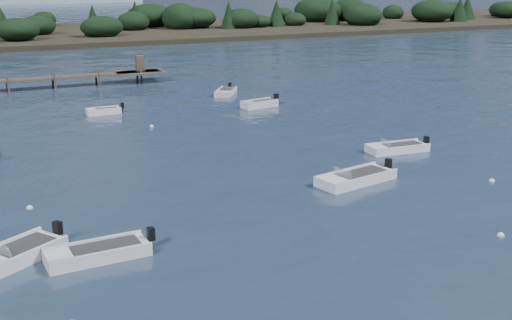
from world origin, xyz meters
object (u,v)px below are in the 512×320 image
tender_far_grey_b (259,105)px  tender_far_white (104,112)px  dinghy_extra_a (226,93)px  dinghy_mid_white_a (356,180)px  dinghy_mid_white_b (397,149)px  dinghy_mid_grey (98,255)px  dinghy_extra_b (18,256)px

tender_far_grey_b → tender_far_white: (-12.53, 2.74, -0.03)m
tender_far_white → dinghy_extra_a: bearing=17.7°
dinghy_mid_white_a → tender_far_white: bearing=111.1°
tender_far_grey_b → dinghy_mid_white_b: (2.19, -16.18, -0.03)m
tender_far_grey_b → dinghy_mid_grey: tender_far_grey_b is taller
dinghy_mid_white_a → dinghy_extra_b: (-17.61, -2.63, 0.01)m
dinghy_extra_a → dinghy_mid_white_b: bearing=-83.5°
tender_far_grey_b → dinghy_mid_white_a: bearing=-100.1°
dinghy_mid_white_a → dinghy_mid_white_b: size_ratio=1.18×
dinghy_mid_white_a → tender_far_white: 24.75m
dinghy_extra_a → dinghy_mid_grey: (-17.95, -30.82, 0.02)m
dinghy_mid_grey → dinghy_extra_b: 3.15m
dinghy_mid_white_b → dinghy_mid_white_a: bearing=-144.4°
dinghy_extra_a → dinghy_mid_white_b: size_ratio=0.85×
dinghy_extra_a → dinghy_extra_b: size_ratio=0.92×
dinghy_mid_white_b → dinghy_mid_grey: (-20.54, -8.03, 0.01)m
dinghy_mid_white_a → dinghy_mid_white_b: bearing=35.6°
dinghy_mid_grey → dinghy_mid_white_a: bearing=14.7°
tender_far_grey_b → dinghy_extra_b: bearing=-132.7°
dinghy_mid_white_b → tender_far_white: dinghy_mid_white_b is taller
dinghy_mid_white_a → tender_far_white: dinghy_mid_white_a is taller
dinghy_mid_white_b → tender_far_white: bearing=127.9°
dinghy_extra_a → tender_far_white: (-12.13, -3.86, 0.01)m
dinghy_extra_b → tender_far_white: bearing=71.3°
tender_far_grey_b → tender_far_white: tender_far_grey_b is taller
tender_far_white → dinghy_mid_white_a: bearing=-68.9°
dinghy_mid_grey → dinghy_extra_b: bearing=157.2°
dinghy_extra_a → dinghy_mid_white_b: dinghy_mid_white_b is taller
dinghy_extra_b → dinghy_extra_a: bearing=54.8°
dinghy_extra_a → dinghy_extra_b: bearing=-125.2°
dinghy_mid_white_a → tender_far_grey_b: tender_far_grey_b is taller
dinghy_extra_a → dinghy_extra_b: (-20.85, -29.60, 0.03)m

